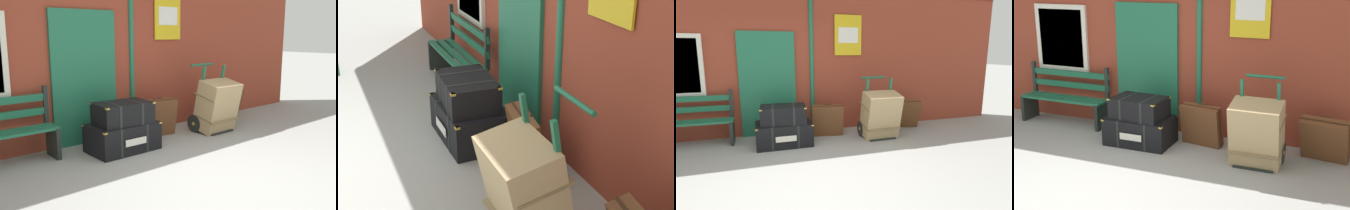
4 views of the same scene
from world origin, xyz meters
The scene contains 6 objects.
platform_bench centered at (-1.81, 2.16, 0.44)m, with size 1.60×0.43×1.01m.
steamer_trunk_base centered at (-0.13, 1.72, 0.21)m, with size 1.01×0.67×0.43m.
steamer_trunk_middle centered at (-0.13, 1.70, 0.58)m, with size 0.84×0.60×0.33m.
porters_trolley centered at (1.74, 1.69, 0.27)m, with size 0.71×0.57×1.20m.
large_brown_trunk centered at (1.74, 1.52, 0.48)m, with size 0.70×0.61×0.95m.
suitcase_olive centered at (0.78, 1.99, 0.32)m, with size 0.67×0.38×0.67m.
Camera 2 is at (4.48, 0.16, 2.57)m, focal length 50.87 mm.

